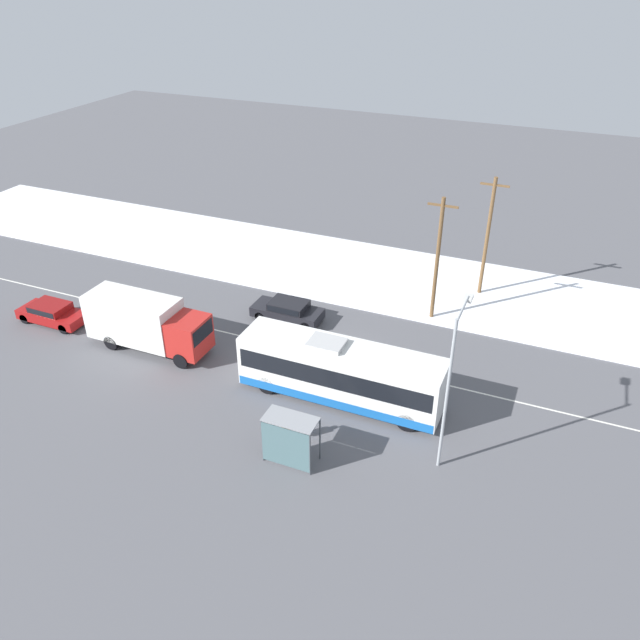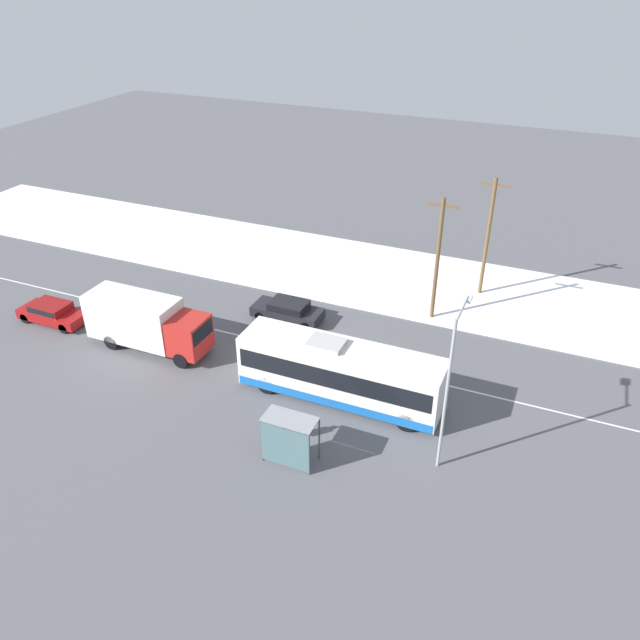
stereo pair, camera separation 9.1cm
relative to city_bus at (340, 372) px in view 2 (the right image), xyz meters
name	(u,v)px [view 2 (the right image)]	position (x,y,z in m)	size (l,w,h in m)	color
ground_plane	(336,359)	(-1.52, 3.22, -1.60)	(120.00, 120.00, 0.00)	#56565B
snow_lot	(393,278)	(-1.52, 14.07, -1.54)	(80.00, 10.05, 0.12)	white
lane_marking_center	(336,359)	(-1.52, 3.22, -1.60)	(60.00, 0.12, 0.00)	silver
city_bus	(340,372)	(0.00, 0.00, 0.00)	(10.58, 2.57, 3.27)	white
box_truck	(146,321)	(-12.08, 0.06, 0.14)	(7.41, 2.30, 3.15)	silver
sedan_car	(288,310)	(-5.93, 6.08, -0.87)	(4.44, 1.80, 1.30)	black
parked_car_near_truck	(52,312)	(-19.34, 0.08, -0.89)	(4.39, 1.80, 1.28)	maroon
pedestrian_at_stop	(286,423)	(-1.10, -4.09, -0.53)	(0.63, 0.28, 1.75)	#23232D
bus_shelter	(288,435)	(-0.36, -5.44, 0.07)	(2.42, 1.20, 2.40)	gray
streetlamp	(451,372)	(5.91, -2.40, 3.25)	(0.36, 2.66, 7.71)	#9EA3A8
utility_pole_roadside	(438,258)	(2.34, 9.85, 2.58)	(1.80, 0.24, 7.99)	brown
utility_pole_snowlot	(488,236)	(4.52, 14.28, 2.65)	(1.80, 0.24, 8.13)	brown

